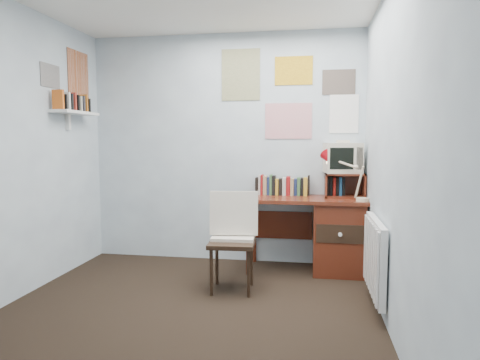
{
  "coord_description": "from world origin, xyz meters",
  "views": [
    {
      "loc": [
        0.94,
        -2.9,
        1.35
      ],
      "look_at": [
        0.31,
        0.91,
        0.98
      ],
      "focal_mm": 32.0,
      "sensor_mm": 36.0,
      "label": 1
    }
  ],
  "objects_px": {
    "desk_lamp": "(363,178)",
    "desk": "(332,233)",
    "tv_riser": "(344,185)",
    "crt_tv": "(343,156)",
    "desk_chair": "(232,243)",
    "radiator": "(375,257)",
    "wall_shelf": "(75,113)"
  },
  "relations": [
    {
      "from": "desk",
      "to": "desk_chair",
      "type": "xyz_separation_m",
      "value": [
        -0.91,
        -0.71,
        0.02
      ]
    },
    {
      "from": "tv_riser",
      "to": "wall_shelf",
      "type": "xyz_separation_m",
      "value": [
        -2.69,
        -0.49,
        0.74
      ]
    },
    {
      "from": "desk_lamp",
      "to": "radiator",
      "type": "xyz_separation_m",
      "value": [
        0.02,
        -0.76,
        -0.56
      ]
    },
    {
      "from": "desk_chair",
      "to": "radiator",
      "type": "height_order",
      "value": "desk_chair"
    },
    {
      "from": "desk",
      "to": "wall_shelf",
      "type": "bearing_deg",
      "value": -171.6
    },
    {
      "from": "desk_chair",
      "to": "crt_tv",
      "type": "bearing_deg",
      "value": 36.57
    },
    {
      "from": "desk_chair",
      "to": "tv_riser",
      "type": "distance_m",
      "value": 1.39
    },
    {
      "from": "radiator",
      "to": "desk_chair",
      "type": "bearing_deg",
      "value": 169.53
    },
    {
      "from": "desk_lamp",
      "to": "radiator",
      "type": "height_order",
      "value": "desk_lamp"
    },
    {
      "from": "desk_chair",
      "to": "radiator",
      "type": "distance_m",
      "value": 1.22
    },
    {
      "from": "desk_chair",
      "to": "wall_shelf",
      "type": "height_order",
      "value": "wall_shelf"
    },
    {
      "from": "tv_riser",
      "to": "wall_shelf",
      "type": "height_order",
      "value": "wall_shelf"
    },
    {
      "from": "desk_lamp",
      "to": "desk",
      "type": "bearing_deg",
      "value": 153.69
    },
    {
      "from": "desk_chair",
      "to": "wall_shelf",
      "type": "relative_size",
      "value": 1.38
    },
    {
      "from": "desk_chair",
      "to": "radiator",
      "type": "relative_size",
      "value": 1.07
    },
    {
      "from": "desk",
      "to": "tv_riser",
      "type": "relative_size",
      "value": 3.0
    },
    {
      "from": "desk_chair",
      "to": "wall_shelf",
      "type": "xyz_separation_m",
      "value": [
        -1.66,
        0.33,
        1.19
      ]
    },
    {
      "from": "tv_riser",
      "to": "wall_shelf",
      "type": "bearing_deg",
      "value": -169.68
    },
    {
      "from": "crt_tv",
      "to": "radiator",
      "type": "distance_m",
      "value": 1.32
    },
    {
      "from": "desk",
      "to": "tv_riser",
      "type": "distance_m",
      "value": 0.51
    },
    {
      "from": "crt_tv",
      "to": "tv_riser",
      "type": "bearing_deg",
      "value": -47.71
    },
    {
      "from": "desk_chair",
      "to": "radiator",
      "type": "bearing_deg",
      "value": -13.76
    },
    {
      "from": "desk",
      "to": "desk_lamp",
      "type": "height_order",
      "value": "desk_lamp"
    },
    {
      "from": "tv_riser",
      "to": "crt_tv",
      "type": "bearing_deg",
      "value": 139.9
    },
    {
      "from": "radiator",
      "to": "tv_riser",
      "type": "bearing_deg",
      "value": 99.28
    },
    {
      "from": "desk_chair",
      "to": "desk_lamp",
      "type": "bearing_deg",
      "value": 21.16
    },
    {
      "from": "crt_tv",
      "to": "radiator",
      "type": "height_order",
      "value": "crt_tv"
    },
    {
      "from": "desk_chair",
      "to": "tv_riser",
      "type": "bearing_deg",
      "value": 35.23
    },
    {
      "from": "crt_tv",
      "to": "radiator",
      "type": "relative_size",
      "value": 0.44
    },
    {
      "from": "desk_lamp",
      "to": "desk_chair",
      "type": "bearing_deg",
      "value": -149.14
    },
    {
      "from": "tv_riser",
      "to": "crt_tv",
      "type": "xyz_separation_m",
      "value": [
        -0.02,
        0.02,
        0.29
      ]
    },
    {
      "from": "desk",
      "to": "wall_shelf",
      "type": "relative_size",
      "value": 1.94
    }
  ]
}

